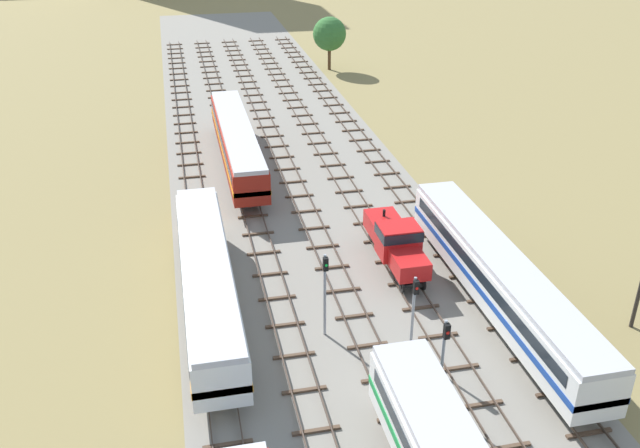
{
  "coord_description": "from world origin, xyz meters",
  "views": [
    {
      "loc": [
        -9.52,
        6.73,
        24.38
      ],
      "look_at": [
        0.0,
        50.34,
        1.5
      ],
      "focal_mm": 38.71,
      "sensor_mm": 36.0,
      "label": 1
    }
  ],
  "objects": [
    {
      "name": "lineside_tree_0",
      "position": [
        11.84,
        98.61,
        4.84
      ],
      "size": [
        4.49,
        4.49,
        7.11
      ],
      "color": "#4C331E",
      "rests_on": "ground"
    },
    {
      "name": "passenger_coach_centre_right_mid",
      "position": [
        8.61,
        39.08,
        2.61
      ],
      "size": [
        2.96,
        22.0,
        3.8
      ],
      "color": "white",
      "rests_on": "ground"
    },
    {
      "name": "ballast_bed",
      "position": [
        0.0,
        56.0,
        0.0
      ],
      "size": [
        21.22,
        176.0,
        0.01
      ],
      "primitive_type": "cube",
      "color": "gray",
      "rests_on": "ground"
    },
    {
      "name": "track_centre",
      "position": [
        4.3,
        57.0,
        0.14
      ],
      "size": [
        2.4,
        126.0,
        0.29
      ],
      "color": "#47382D",
      "rests_on": "ground"
    },
    {
      "name": "passenger_coach_left_farther",
      "position": [
        -4.3,
        66.05,
        2.61
      ],
      "size": [
        2.96,
        22.0,
        3.8
      ],
      "color": "maroon",
      "rests_on": "ground"
    },
    {
      "name": "track_far_left",
      "position": [
        -8.61,
        57.0,
        0.14
      ],
      "size": [
        2.4,
        126.0,
        0.29
      ],
      "color": "#47382D",
      "rests_on": "ground"
    },
    {
      "name": "track_left",
      "position": [
        -4.3,
        57.0,
        0.14
      ],
      "size": [
        2.4,
        126.0,
        0.29
      ],
      "color": "#47382D",
      "rests_on": "ground"
    },
    {
      "name": "shunter_loco_centre_far",
      "position": [
        4.3,
        45.79,
        2.01
      ],
      "size": [
        2.74,
        8.46,
        3.1
      ],
      "color": "red",
      "rests_on": "ground"
    },
    {
      "name": "signal_post_near",
      "position": [
        -2.15,
        39.12,
        3.43
      ],
      "size": [
        0.28,
        0.47,
        5.4
      ],
      "color": "gray",
      "rests_on": "ground"
    },
    {
      "name": "signal_post_nearest",
      "position": [
        2.15,
        31.89,
        3.37
      ],
      "size": [
        0.28,
        0.47,
        5.3
      ],
      "color": "gray",
      "rests_on": "ground"
    },
    {
      "name": "track_centre_left",
      "position": [
        0.0,
        57.0,
        0.14
      ],
      "size": [
        2.4,
        126.0,
        0.29
      ],
      "color": "#47382D",
      "rests_on": "ground"
    },
    {
      "name": "track_centre_right",
      "position": [
        8.61,
        57.0,
        0.14
      ],
      "size": [
        2.4,
        126.0,
        0.29
      ],
      "color": "#47382D",
      "rests_on": "ground"
    },
    {
      "name": "diesel_railcar_far_left_midfar",
      "position": [
        -8.61,
        42.72,
        2.6
      ],
      "size": [
        2.96,
        20.5,
        3.8
      ],
      "color": "white",
      "rests_on": "ground"
    },
    {
      "name": "ground_plane",
      "position": [
        0.0,
        56.0,
        0.0
      ],
      "size": [
        480.0,
        480.0,
        0.0
      ],
      "primitive_type": "plane",
      "color": "olive"
    },
    {
      "name": "signal_post_mid",
      "position": [
        2.15,
        36.23,
        3.25
      ],
      "size": [
        0.28,
        0.47,
        5.09
      ],
      "color": "gray",
      "rests_on": "ground"
    }
  ]
}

